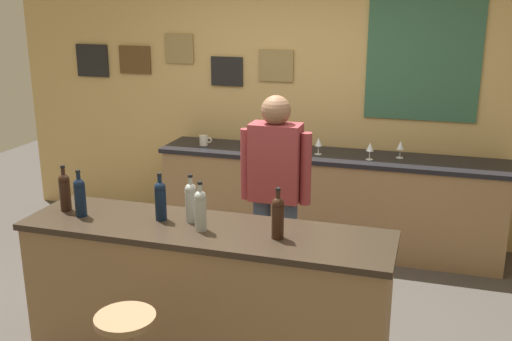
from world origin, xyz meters
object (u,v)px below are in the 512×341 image
Objects in this scene: wine_bottle_c at (160,199)px; wine_bottle_e at (200,209)px; wine_bottle_b at (80,196)px; wine_glass_b at (319,143)px; bartender at (275,190)px; wine_glass_a at (270,136)px; wine_bottle_d at (191,201)px; wine_glass_c at (370,147)px; wine_bottle_f at (278,216)px; wine_bottle_a at (65,190)px; coffee_mug at (204,140)px; wine_glass_d at (400,146)px.

wine_bottle_e is (0.30, -0.09, 0.00)m from wine_bottle_c.
wine_bottle_b is 2.35m from wine_glass_b.
wine_glass_a is at bearing 107.22° from bartender.
bartender reaches higher than wine_bottle_b.
wine_bottle_d is 1.97× the size of wine_glass_b.
bartender is 5.29× the size of wine_bottle_e.
wine_bottle_d reaches higher than wine_glass_a.
wine_bottle_d is (0.71, 0.11, 0.00)m from wine_bottle_b.
wine_bottle_c is at bearing -119.26° from wine_glass_c.
wine_bottle_f is at bearing -85.34° from wine_glass_b.
bartender is 1.42m from wine_glass_a.
wine_glass_c is at bearing 48.01° from wine_bottle_a.
wine_bottle_e is 1.00× the size of wine_bottle_f.
wine_bottle_e is 0.47m from wine_bottle_f.
wine_glass_a is 1.24× the size of coffee_mug.
wine_glass_c is at bearing 65.07° from wine_bottle_d.
wine_bottle_b is 1.00× the size of wine_bottle_d.
wine_bottle_a is at bearing -177.99° from wine_bottle_c.
wine_bottle_e reaches higher than wine_glass_a.
wine_glass_a is at bearing 73.84° from wine_bottle_b.
wine_glass_d is (1.13, 2.03, -0.05)m from wine_bottle_d.
wine_bottle_f is at bearing -9.51° from wine_bottle_d.
wine_bottle_e is at bearing -46.72° from wine_bottle_d.
wine_bottle_a is 1.97× the size of wine_glass_c.
wine_bottle_b is at bearing -141.55° from bartender.
wine_bottle_b is at bearing -22.72° from wine_bottle_a.
wine_glass_a and wine_glass_c have the same top height.
wine_bottle_b is 0.53m from wine_bottle_c.
wine_glass_a is at bearing 177.76° from wine_glass_d.
wine_glass_c is (0.96, -0.18, 0.00)m from wine_glass_a.
wine_bottle_c and wine_bottle_f have the same top height.
wine_bottle_f reaches higher than wine_glass_b.
wine_bottle_d and wine_bottle_f have the same top height.
wine_bottle_a reaches higher than wine_glass_c.
wine_bottle_c and wine_bottle_d have the same top height.
wine_bottle_a is 1.97× the size of wine_glass_d.
wine_bottle_b reaches higher than coffee_mug.
bartender is 1.53m from wine_glass_d.
wine_bottle_e is at bearing -16.64° from wine_bottle_c.
bartender is at bearing 106.17° from wine_bottle_f.
wine_glass_b is (0.07, 1.22, 0.07)m from bartender.
wine_bottle_c is 1.00× the size of wine_bottle_f.
wine_bottle_d is at bearing 9.11° from wine_bottle_b.
wine_bottle_d is at bearing -119.10° from wine_glass_d.
wine_glass_d is (1.21, -0.05, 0.00)m from wine_glass_a.
wine_bottle_f is 1.97× the size of wine_glass_a.
wine_glass_c is at bearing 51.59° from wine_bottle_b.
wine_glass_a is 1.00× the size of wine_glass_d.
wine_bottle_b is at bearing -130.66° from wine_glass_d.
wine_glass_b is 0.72m from wine_glass_d.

